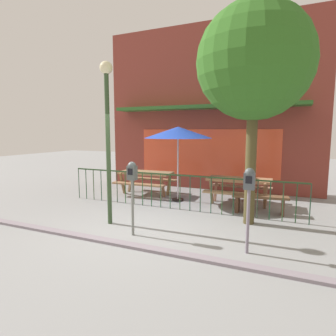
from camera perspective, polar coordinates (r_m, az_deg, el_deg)
The scene contains 12 objects.
ground at distance 6.39m, azimuth -4.97°, elevation -12.13°, with size 40.00×40.00×0.00m, color gray.
pub_storefront at distance 10.77m, azimuth 8.15°, elevation 11.63°, with size 7.91×1.26×5.93m.
patio_fence_front at distance 7.81m, azimuth 1.41°, elevation -3.47°, with size 6.67×0.04×0.97m.
picnic_table_left at distance 9.68m, azimuth -4.47°, elevation -1.70°, with size 1.84×1.41×0.79m.
picnic_table_right at distance 8.53m, azimuth 13.96°, elevation -3.11°, with size 1.83×1.40×0.79m.
patio_umbrella at distance 8.66m, azimuth 2.01°, elevation 7.02°, with size 2.05×2.05×2.27m.
patio_bench at distance 7.80m, azimuth 17.84°, elevation -6.16°, with size 1.43×0.52×0.48m.
parking_meter_near at distance 5.80m, azimuth -7.16°, elevation -2.15°, with size 0.18×0.17×1.52m.
parking_meter_far at distance 5.09m, azimuth 15.85°, elevation -3.82°, with size 0.18×0.17×1.51m.
street_tree at distance 6.87m, azimuth 16.83°, elevation 19.42°, with size 2.53×2.53×4.89m.
street_lamp at distance 6.58m, azimuth -11.98°, elevation 9.57°, with size 0.28×0.28×3.64m.
curb_edge at distance 5.66m, azimuth -9.56°, elevation -14.84°, with size 11.08×0.20×0.11m, color gray.
Camera 1 is at (2.91, -5.28, 2.12)m, focal length 30.60 mm.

